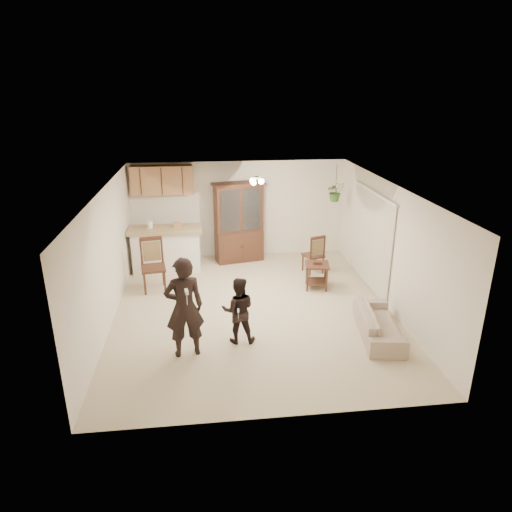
{
  "coord_description": "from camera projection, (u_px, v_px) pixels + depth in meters",
  "views": [
    {
      "loc": [
        -0.91,
        -8.26,
        4.26
      ],
      "look_at": [
        0.11,
        0.4,
        1.01
      ],
      "focal_mm": 32.0,
      "sensor_mm": 36.0,
      "label": 1
    }
  ],
  "objects": [
    {
      "name": "chair_hutch_left",
      "position": [
        242.0,
        249.0,
        11.87
      ],
      "size": [
        0.63,
        0.63,
        1.01
      ],
      "rotation": [
        0.0,
        0.0,
        -0.81
      ],
      "color": "#351E13",
      "rests_on": "floor"
    },
    {
      "name": "breakfast_bar",
      "position": [
        167.0,
        251.0,
        11.09
      ],
      "size": [
        1.6,
        0.55,
        1.0
      ],
      "primitive_type": "cube",
      "color": "white",
      "rests_on": "floor"
    },
    {
      "name": "controller_adult",
      "position": [
        187.0,
        292.0,
        6.91
      ],
      "size": [
        0.07,
        0.16,
        0.05
      ],
      "primitive_type": "cube",
      "rotation": [
        0.0,
        0.0,
        3.32
      ],
      "color": "white",
      "rests_on": "adult"
    },
    {
      "name": "hanging_plant",
      "position": [
        335.0,
        192.0,
        11.12
      ],
      "size": [
        0.43,
        0.37,
        0.48
      ],
      "primitive_type": "imported",
      "color": "#2D5923",
      "rests_on": "ceiling"
    },
    {
      "name": "upper_cabinets",
      "position": [
        162.0,
        180.0,
        11.19
      ],
      "size": [
        1.5,
        0.34,
        0.7
      ],
      "primitive_type": "cube",
      "color": "#9A6743",
      "rests_on": "wall_back"
    },
    {
      "name": "plant_cord",
      "position": [
        336.0,
        178.0,
        11.0
      ],
      "size": [
        0.01,
        0.01,
        0.65
      ],
      "primitive_type": "cylinder",
      "color": "black",
      "rests_on": "ceiling"
    },
    {
      "name": "ceiling_fixture",
      "position": [
        256.0,
        181.0,
        9.58
      ],
      "size": [
        0.36,
        0.36,
        0.2
      ],
      "primitive_type": null,
      "color": "beige",
      "rests_on": "ceiling"
    },
    {
      "name": "sofa",
      "position": [
        379.0,
        317.0,
        8.2
      ],
      "size": [
        1.01,
        1.96,
        0.73
      ],
      "primitive_type": "imported",
      "rotation": [
        0.0,
        0.0,
        1.42
      ],
      "color": "#C0B59E",
      "rests_on": "floor"
    },
    {
      "name": "wall_front",
      "position": [
        281.0,
        338.0,
        5.82
      ],
      "size": [
        5.5,
        0.02,
        2.5
      ],
      "primitive_type": "cube",
      "color": "white",
      "rests_on": "ground"
    },
    {
      "name": "floor",
      "position": [
        253.0,
        309.0,
        9.28
      ],
      "size": [
        6.5,
        6.5,
        0.0
      ],
      "primitive_type": "plane",
      "color": "beige",
      "rests_on": "ground"
    },
    {
      "name": "child",
      "position": [
        238.0,
        307.0,
        7.9
      ],
      "size": [
        0.69,
        0.56,
        1.35
      ],
      "primitive_type": "imported",
      "rotation": [
        0.0,
        0.0,
        3.06
      ],
      "color": "black",
      "rests_on": "floor"
    },
    {
      "name": "ceiling",
      "position": [
        253.0,
        188.0,
        8.4
      ],
      "size": [
        5.5,
        6.5,
        0.02
      ],
      "primitive_type": "cube",
      "color": "silver",
      "rests_on": "wall_back"
    },
    {
      "name": "vertical_blinds",
      "position": [
        371.0,
        239.0,
        10.03
      ],
      "size": [
        0.06,
        2.3,
        2.1
      ],
      "primitive_type": null,
      "color": "beige",
      "rests_on": "wall_right"
    },
    {
      "name": "china_hutch",
      "position": [
        239.0,
        223.0,
        11.57
      ],
      "size": [
        1.37,
        0.75,
        2.04
      ],
      "rotation": [
        0.0,
        0.0,
        0.21
      ],
      "color": "#351E13",
      "rests_on": "floor"
    },
    {
      "name": "bar_top",
      "position": [
        165.0,
        229.0,
        10.9
      ],
      "size": [
        1.75,
        0.7,
        0.08
      ],
      "primitive_type": "cube",
      "color": "tan",
      "rests_on": "breakfast_bar"
    },
    {
      "name": "controller_child",
      "position": [
        238.0,
        311.0,
        7.61
      ],
      "size": [
        0.04,
        0.11,
        0.03
      ],
      "primitive_type": "cube",
      "rotation": [
        0.0,
        0.0,
        3.06
      ],
      "color": "white",
      "rests_on": "child"
    },
    {
      "name": "wall_left",
      "position": [
        107.0,
        258.0,
        8.54
      ],
      "size": [
        0.02,
        6.5,
        2.5
      ],
      "primitive_type": "cube",
      "color": "white",
      "rests_on": "ground"
    },
    {
      "name": "wall_back",
      "position": [
        239.0,
        210.0,
        11.87
      ],
      "size": [
        5.5,
        0.02,
        2.5
      ],
      "primitive_type": "cube",
      "color": "white",
      "rests_on": "ground"
    },
    {
      "name": "wall_right",
      "position": [
        389.0,
        246.0,
        9.14
      ],
      "size": [
        0.02,
        6.5,
        2.5
      ],
      "primitive_type": "cube",
      "color": "white",
      "rests_on": "ground"
    },
    {
      "name": "adult",
      "position": [
        184.0,
        306.0,
        7.43
      ],
      "size": [
        0.72,
        0.54,
        1.8
      ],
      "primitive_type": "imported",
      "rotation": [
        0.0,
        0.0,
        3.32
      ],
      "color": "black",
      "rests_on": "floor"
    },
    {
      "name": "side_table",
      "position": [
        317.0,
        275.0,
        10.17
      ],
      "size": [
        0.61,
        0.61,
        0.64
      ],
      "rotation": [
        0.0,
        0.0,
        -0.18
      ],
      "color": "#351E13",
      "rests_on": "floor"
    },
    {
      "name": "chair_bar",
      "position": [
        154.0,
        276.0,
        10.06
      ],
      "size": [
        0.59,
        0.59,
        1.17
      ],
      "rotation": [
        0.0,
        0.0,
        0.15
      ],
      "color": "#351E13",
      "rests_on": "floor"
    },
    {
      "name": "chair_hutch_right",
      "position": [
        313.0,
        261.0,
        11.06
      ],
      "size": [
        0.54,
        0.54,
        0.97
      ],
      "rotation": [
        0.0,
        0.0,
        3.44
      ],
      "color": "#351E13",
      "rests_on": "floor"
    }
  ]
}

